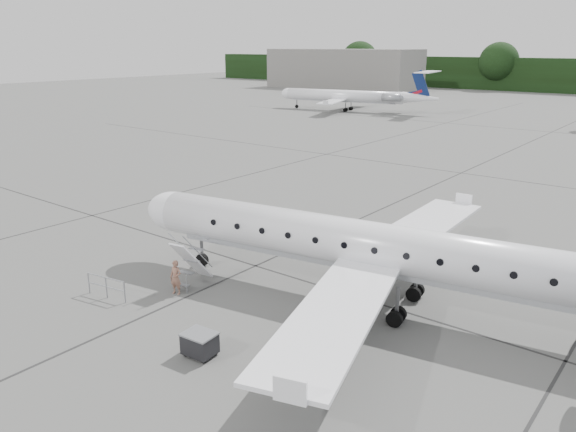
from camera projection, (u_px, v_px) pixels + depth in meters
The scene contains 8 objects.
ground at pixel (331, 318), 23.60m from camera, with size 320.00×320.00×0.00m, color slate.
terminal_building at pixel (343, 69), 146.25m from camera, with size 40.00×14.00×10.00m, color slate.
main_regional_jet at pixel (387, 225), 23.65m from camera, with size 29.24×21.05×7.50m, color white, non-canonical shape.
airstair at pixel (192, 262), 26.61m from camera, with size 0.85×2.11×2.35m, color white, non-canonical shape.
passenger at pixel (176, 277), 25.71m from camera, with size 0.59×0.39×1.62m, color #92634F.
safety_railing at pixel (106, 288), 25.38m from camera, with size 2.20×0.08×1.00m, color gray, non-canonical shape.
baggage_cart at pixel (200, 344), 20.63m from camera, with size 1.14×0.92×0.99m, color black, non-canonical shape.
bg_regional_left at pixel (344, 90), 97.06m from camera, with size 27.00×19.44×7.08m, color white, non-canonical shape.
Camera 1 is at (11.66, -17.92, 11.02)m, focal length 35.00 mm.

